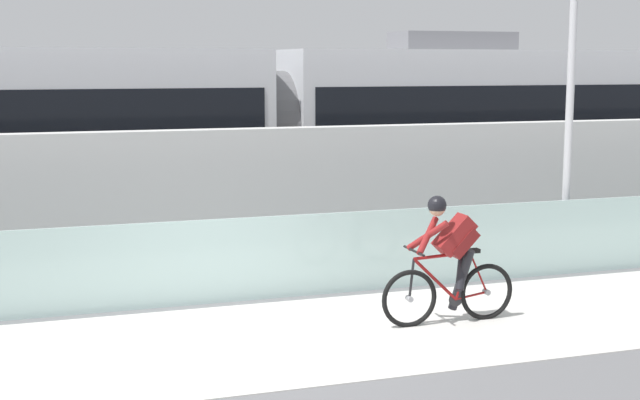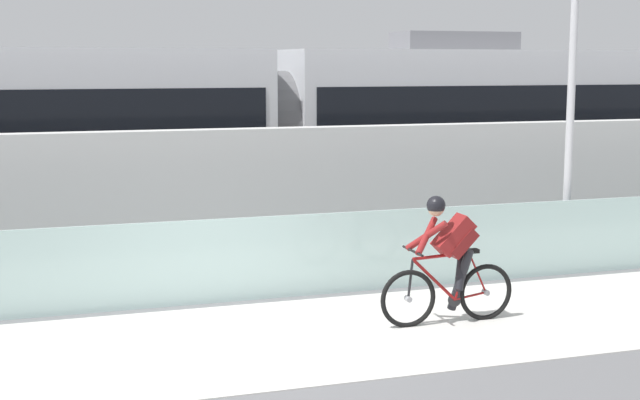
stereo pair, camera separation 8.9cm
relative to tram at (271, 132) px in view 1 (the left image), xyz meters
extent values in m
plane|color=slate|center=(-2.13, -6.85, -1.89)|extent=(200.00, 200.00, 0.00)
cube|color=silver|center=(-2.13, -6.85, -1.89)|extent=(32.00, 3.20, 0.01)
cube|color=silver|center=(-2.13, -5.00, -1.32)|extent=(32.00, 0.05, 1.14)
cube|color=silver|center=(-2.13, -3.20, -0.79)|extent=(32.00, 0.36, 2.20)
cube|color=#595654|center=(-2.13, -0.72, -1.89)|extent=(32.00, 0.08, 0.01)
cube|color=#595654|center=(-2.13, 0.72, -1.89)|extent=(32.00, 0.08, 0.01)
cube|color=#232326|center=(-2.22, 0.00, -1.53)|extent=(1.40, 1.88, 0.20)
cylinder|color=black|center=(-2.22, -0.72, -1.59)|extent=(0.60, 0.10, 0.60)
cylinder|color=black|center=(-2.22, 0.72, -1.59)|extent=(0.60, 0.10, 0.60)
cube|color=silver|center=(5.76, 0.00, 0.01)|extent=(11.00, 2.50, 3.10)
cube|color=black|center=(5.76, 0.00, 0.36)|extent=(10.56, 2.54, 1.04)
cube|color=orange|center=(5.76, 0.00, -1.36)|extent=(10.78, 2.53, 0.28)
cube|color=slate|center=(3.78, 0.00, 1.74)|extent=(2.40, 1.10, 0.36)
cube|color=#232326|center=(2.24, 0.00, -1.53)|extent=(1.40, 1.88, 0.20)
cylinder|color=black|center=(2.24, -0.72, -1.59)|extent=(0.60, 0.10, 0.60)
cylinder|color=black|center=(2.24, 0.72, -1.59)|extent=(0.60, 0.10, 0.60)
cylinder|color=#59595B|center=(0.01, 0.00, 0.01)|extent=(0.60, 2.30, 2.30)
torus|color=black|center=(-0.12, -6.85, -1.53)|extent=(0.72, 0.06, 0.72)
cylinder|color=#99999E|center=(-0.12, -6.85, -1.53)|extent=(0.07, 0.10, 0.07)
torus|color=black|center=(0.93, -6.85, -1.53)|extent=(0.72, 0.06, 0.72)
cylinder|color=#99999E|center=(0.93, -6.85, -1.53)|extent=(0.07, 0.10, 0.07)
cylinder|color=maroon|center=(0.22, -6.85, -1.32)|extent=(0.60, 0.04, 0.58)
cylinder|color=maroon|center=(0.60, -6.85, -1.30)|extent=(0.22, 0.04, 0.59)
cylinder|color=maroon|center=(0.31, -6.85, -1.03)|extent=(0.76, 0.04, 0.07)
cylinder|color=maroon|center=(0.72, -6.85, -1.56)|extent=(0.43, 0.03, 0.09)
cylinder|color=maroon|center=(0.81, -6.85, -1.27)|extent=(0.27, 0.02, 0.53)
cylinder|color=black|center=(-0.09, -6.85, -1.29)|extent=(0.08, 0.03, 0.49)
cube|color=black|center=(0.69, -6.85, -0.99)|extent=(0.24, 0.10, 0.05)
cylinder|color=black|center=(-0.07, -6.85, -0.94)|extent=(0.03, 0.58, 0.03)
cylinder|color=#262628|center=(0.51, -6.85, -1.59)|extent=(0.18, 0.02, 0.18)
cube|color=maroon|center=(0.47, -6.85, -0.78)|extent=(0.50, 0.28, 0.51)
cube|color=maroon|center=(0.56, -6.85, -0.87)|extent=(0.38, 0.30, 0.38)
sphere|color=tan|center=(0.23, -6.85, -0.43)|extent=(0.20, 0.20, 0.20)
sphere|color=black|center=(0.23, -6.85, -0.40)|extent=(0.23, 0.23, 0.23)
cylinder|color=maroon|center=(0.11, -6.85, -0.77)|extent=(0.44, 0.41, 0.41)
cylinder|color=maroon|center=(0.11, -6.85, -0.77)|extent=(0.44, 0.41, 0.41)
cylinder|color=black|center=(0.58, -6.85, -1.35)|extent=(0.29, 0.33, 0.80)
cylinder|color=black|center=(0.58, -6.85, -1.21)|extent=(0.29, 0.33, 0.54)
cylinder|color=gray|center=(3.46, -4.70, -1.79)|extent=(0.24, 0.24, 0.20)
cylinder|color=silver|center=(3.46, -4.70, 0.31)|extent=(0.12, 0.12, 4.20)
camera|label=1|loc=(-4.43, -16.53, 1.30)|focal=50.20mm
camera|label=2|loc=(-4.34, -16.56, 1.30)|focal=50.20mm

